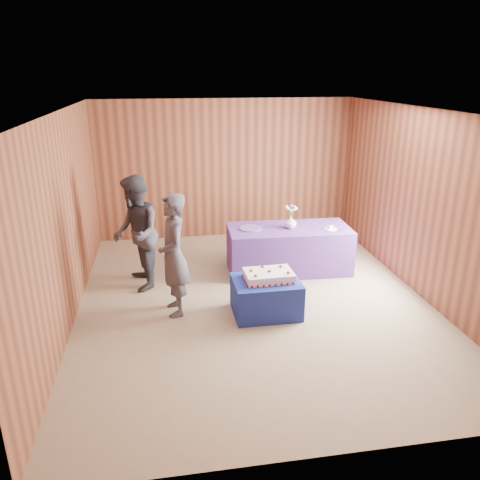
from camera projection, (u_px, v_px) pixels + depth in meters
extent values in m
plane|color=gray|center=(253.00, 301.00, 6.87)|extent=(6.00, 6.00, 0.00)
cube|color=brown|center=(225.00, 170.00, 9.19)|extent=(5.00, 0.04, 2.70)
cube|color=brown|center=(329.00, 321.00, 3.63)|extent=(5.00, 0.04, 2.70)
cube|color=brown|center=(64.00, 222.00, 6.02)|extent=(0.04, 6.00, 2.70)
cube|color=brown|center=(423.00, 205.00, 6.79)|extent=(0.04, 6.00, 2.70)
cube|color=white|center=(256.00, 111.00, 5.95)|extent=(5.00, 6.00, 0.04)
cube|color=navy|center=(266.00, 297.00, 6.44)|extent=(0.91, 0.71, 0.50)
cube|color=#592F83|center=(289.00, 249.00, 7.81)|extent=(2.03, 0.97, 0.75)
cube|color=white|center=(269.00, 276.00, 6.36)|extent=(0.66, 0.45, 0.12)
sphere|color=#980B0F|center=(249.00, 287.00, 6.11)|extent=(0.03, 0.03, 0.03)
sphere|color=#980B0F|center=(296.00, 283.00, 6.23)|extent=(0.03, 0.03, 0.03)
sphere|color=#980B0F|center=(242.00, 274.00, 6.51)|extent=(0.03, 0.03, 0.03)
sphere|color=#980B0F|center=(287.00, 270.00, 6.63)|extent=(0.03, 0.03, 0.03)
sphere|color=#980B0F|center=(257.00, 275.00, 6.19)|extent=(0.04, 0.04, 0.04)
cone|color=#135714|center=(259.00, 275.00, 6.20)|extent=(0.01, 0.03, 0.03)
sphere|color=#980B0F|center=(279.00, 266.00, 6.45)|extent=(0.04, 0.04, 0.04)
cone|color=#135714|center=(281.00, 267.00, 6.46)|extent=(0.01, 0.03, 0.03)
sphere|color=#980B0F|center=(269.00, 270.00, 6.33)|extent=(0.04, 0.04, 0.04)
cone|color=#135714|center=(271.00, 271.00, 6.34)|extent=(0.01, 0.03, 0.03)
imported|color=silver|center=(291.00, 222.00, 7.64)|extent=(0.25, 0.25, 0.20)
cylinder|color=#255D26|center=(293.00, 212.00, 7.58)|extent=(0.01, 0.01, 0.14)
sphere|color=silver|center=(296.00, 208.00, 7.57)|extent=(0.05, 0.05, 0.05)
cylinder|color=#255D26|center=(292.00, 212.00, 7.60)|extent=(0.01, 0.01, 0.14)
sphere|color=white|center=(294.00, 207.00, 7.61)|extent=(0.05, 0.05, 0.05)
cylinder|color=#255D26|center=(291.00, 212.00, 7.61)|extent=(0.01, 0.01, 0.14)
sphere|color=silver|center=(291.00, 207.00, 7.63)|extent=(0.05, 0.05, 0.05)
cylinder|color=#255D26|center=(290.00, 212.00, 7.61)|extent=(0.01, 0.01, 0.14)
sphere|color=white|center=(288.00, 207.00, 7.62)|extent=(0.05, 0.05, 0.05)
cylinder|color=#255D26|center=(289.00, 212.00, 7.59)|extent=(0.01, 0.01, 0.14)
sphere|color=silver|center=(286.00, 208.00, 7.59)|extent=(0.05, 0.05, 0.05)
cylinder|color=#255D26|center=(289.00, 213.00, 7.57)|extent=(0.01, 0.01, 0.14)
sphere|color=white|center=(286.00, 209.00, 7.54)|extent=(0.05, 0.05, 0.05)
cylinder|color=#255D26|center=(290.00, 213.00, 7.56)|extent=(0.01, 0.01, 0.14)
sphere|color=silver|center=(288.00, 209.00, 7.50)|extent=(0.05, 0.05, 0.05)
cylinder|color=#255D26|center=(291.00, 213.00, 7.55)|extent=(0.01, 0.01, 0.14)
sphere|color=white|center=(291.00, 210.00, 7.48)|extent=(0.05, 0.05, 0.05)
cylinder|color=#255D26|center=(292.00, 213.00, 7.55)|extent=(0.01, 0.01, 0.14)
sphere|color=silver|center=(294.00, 210.00, 7.49)|extent=(0.05, 0.05, 0.05)
cylinder|color=#255D26|center=(293.00, 213.00, 7.56)|extent=(0.01, 0.01, 0.14)
sphere|color=white|center=(296.00, 209.00, 7.52)|extent=(0.05, 0.05, 0.05)
cylinder|color=#694F9F|center=(251.00, 228.00, 7.63)|extent=(0.38, 0.38, 0.02)
cylinder|color=white|center=(331.00, 229.00, 7.60)|extent=(0.26, 0.26, 0.01)
cube|color=white|center=(331.00, 227.00, 7.59)|extent=(0.07, 0.07, 0.06)
sphere|color=#980B0F|center=(331.00, 225.00, 7.56)|extent=(0.02, 0.02, 0.02)
cube|color=#B3B2B7|center=(338.00, 231.00, 7.53)|extent=(0.26, 0.10, 0.00)
imported|color=#3D3C48|center=(174.00, 255.00, 6.27)|extent=(0.49, 0.67, 1.70)
imported|color=#302F39|center=(136.00, 234.00, 7.02)|extent=(0.78, 0.94, 1.76)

